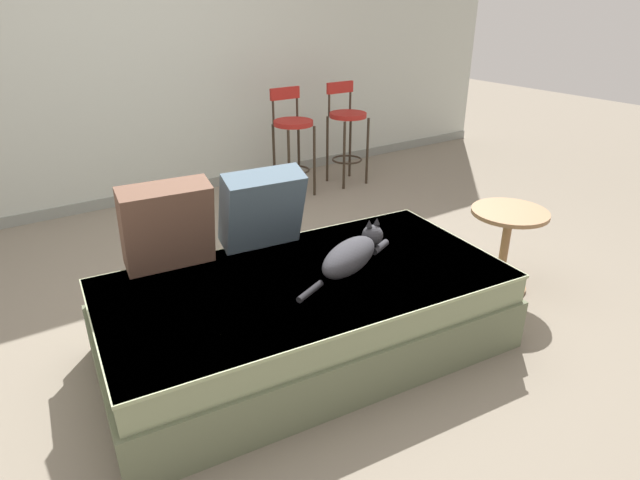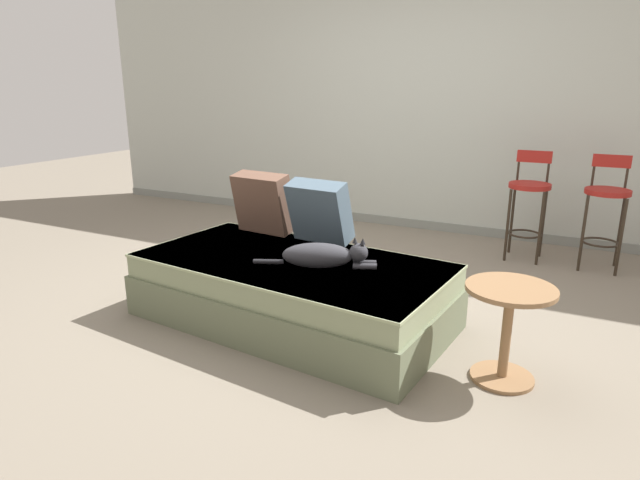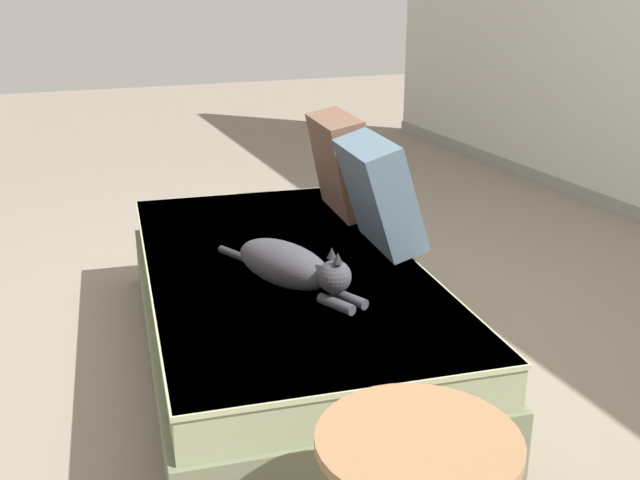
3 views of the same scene
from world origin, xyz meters
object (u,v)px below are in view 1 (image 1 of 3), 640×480
at_px(couch, 306,313).
at_px(throw_pillow_corner, 167,226).
at_px(bar_stool_by_doorway, 347,126).
at_px(bar_stool_near_window, 293,134).
at_px(side_table, 506,238).
at_px(throw_pillow_middle, 262,209).
at_px(cat, 352,254).

height_order(couch, throw_pillow_corner, throw_pillow_corner).
bearing_deg(bar_stool_by_doorway, throw_pillow_corner, -144.94).
height_order(throw_pillow_corner, bar_stool_by_doorway, bar_stool_by_doorway).
xyz_separation_m(bar_stool_near_window, side_table, (0.16, -2.16, -0.21)).
height_order(throw_pillow_corner, side_table, throw_pillow_corner).
bearing_deg(side_table, bar_stool_by_doorway, 78.87).
relative_size(bar_stool_by_doorway, side_table, 1.81).
height_order(couch, bar_stool_by_doorway, bar_stool_by_doorway).
bearing_deg(throw_pillow_corner, bar_stool_near_window, 43.50).
bearing_deg(throw_pillow_middle, bar_stool_near_window, 54.19).
height_order(bar_stool_near_window, side_table, bar_stool_near_window).
xyz_separation_m(couch, throw_pillow_middle, (-0.01, 0.41, 0.42)).
bearing_deg(bar_stool_by_doorway, throw_pillow_middle, -137.24).
bearing_deg(throw_pillow_corner, couch, -42.88).
height_order(bar_stool_near_window, bar_stool_by_doorway, bar_stool_near_window).
relative_size(throw_pillow_corner, throw_pillow_middle, 1.01).
height_order(cat, side_table, cat).
relative_size(couch, cat, 2.86).
height_order(cat, bar_stool_near_window, bar_stool_near_window).
relative_size(throw_pillow_corner, bar_stool_near_window, 0.48).
bearing_deg(couch, bar_stool_by_doorway, 49.29).
bearing_deg(cat, bar_stool_by_doorway, 54.09).
relative_size(throw_pillow_corner, bar_stool_by_doorway, 0.48).
distance_m(couch, bar_stool_by_doorway, 2.69).
relative_size(couch, bar_stool_by_doorway, 2.22).
bearing_deg(cat, bar_stool_near_window, 66.09).
xyz_separation_m(bar_stool_near_window, bar_stool_by_doorway, (0.58, -0.00, -0.00)).
bearing_deg(bar_stool_by_doorway, couch, -130.71).
distance_m(throw_pillow_middle, cat, 0.54).
bearing_deg(throw_pillow_corner, bar_stool_by_doorway, 35.06).
bearing_deg(throw_pillow_middle, throw_pillow_corner, 174.14).
relative_size(couch, throw_pillow_middle, 4.66).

